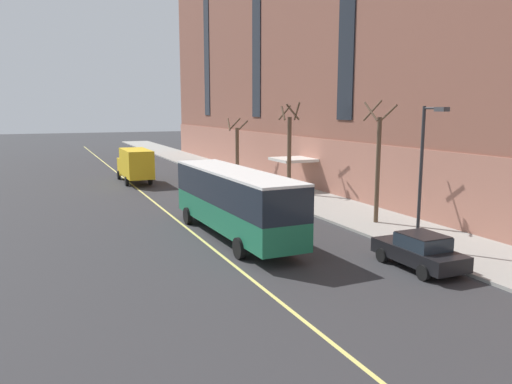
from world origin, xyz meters
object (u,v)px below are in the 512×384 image
at_px(parked_car_black_0, 236,183).
at_px(city_bus, 233,199).
at_px(street_tree_mid_block, 378,162).
at_px(street_lamp, 425,163).
at_px(parked_car_black_4, 419,251).
at_px(street_tree_far_downtown, 237,147).
at_px(box_truck, 135,164).
at_px(street_tree_far_uptown, 289,148).
at_px(parked_car_darkgray_2, 196,168).
at_px(parked_car_champagne_3, 274,198).

bearing_deg(parked_car_black_0, city_bus, -111.81).
distance_m(city_bus, street_tree_mid_block, 8.99).
bearing_deg(city_bus, street_lamp, -40.39).
xyz_separation_m(parked_car_black_4, street_tree_mid_block, (3.41, 7.60, 2.92)).
bearing_deg(parked_car_black_0, street_tree_far_downtown, 68.38).
bearing_deg(street_tree_mid_block, box_truck, 113.84).
bearing_deg(parked_car_black_0, street_tree_mid_block, -76.31).
bearing_deg(street_tree_far_downtown, parked_car_black_0, -111.62).
relative_size(parked_car_black_0, street_lamp, 0.64).
bearing_deg(street_lamp, street_tree_far_uptown, 84.46).
height_order(parked_car_darkgray_2, street_lamp, street_lamp).
bearing_deg(box_truck, parked_car_black_0, -52.77).
xyz_separation_m(parked_car_black_4, street_tree_far_uptown, (3.41, 18.84, 2.97)).
bearing_deg(street_tree_mid_block, parked_car_black_4, -114.17).
xyz_separation_m(city_bus, box_truck, (-1.21, 22.28, -0.31)).
bearing_deg(city_bus, parked_car_black_0, 68.19).
height_order(street_tree_mid_block, street_lamp, street_tree_mid_block).
bearing_deg(street_lamp, city_bus, 139.61).
bearing_deg(parked_car_champagne_3, city_bus, -130.78).
distance_m(parked_car_darkgray_2, street_tree_far_downtown, 5.04).
distance_m(city_bus, box_truck, 22.32).
bearing_deg(parked_car_champagne_3, parked_car_black_4, -89.70).
relative_size(parked_car_black_4, street_tree_far_downtown, 0.74).
bearing_deg(street_tree_far_uptown, parked_car_darkgray_2, 103.67).
height_order(city_bus, parked_car_black_0, city_bus).
relative_size(parked_car_champagne_3, street_lamp, 0.66).
bearing_deg(box_truck, street_tree_far_uptown, -48.83).
xyz_separation_m(city_bus, street_tree_far_downtown, (8.82, 22.13, 0.95)).
distance_m(parked_car_champagne_3, street_lamp, 12.95).
height_order(parked_car_black_0, box_truck, box_truck).
bearing_deg(parked_car_black_4, street_lamp, 47.24).
bearing_deg(street_tree_far_downtown, box_truck, 179.13).
bearing_deg(parked_car_black_4, street_tree_mid_block, 65.83).
xyz_separation_m(parked_car_champagne_3, parked_car_black_4, (0.07, -14.24, -0.00)).
relative_size(street_tree_mid_block, street_lamp, 1.06).
relative_size(city_bus, parked_car_darkgray_2, 2.70).
distance_m(parked_car_champagne_3, street_tree_far_downtown, 16.46).
distance_m(parked_car_black_4, box_truck, 31.05).
bearing_deg(box_truck, street_lamp, -73.52).
distance_m(parked_car_darkgray_2, street_tree_far_uptown, 14.93).
relative_size(parked_car_darkgray_2, street_tree_far_downtown, 0.78).
bearing_deg(street_tree_mid_block, street_tree_far_downtown, 90.03).
relative_size(street_tree_far_downtown, street_lamp, 0.85).
height_order(parked_car_black_4, street_tree_far_uptown, street_tree_far_uptown).
bearing_deg(parked_car_champagne_3, box_truck, 112.18).
bearing_deg(parked_car_black_4, box_truck, 102.33).
height_order(parked_car_champagne_3, parked_car_black_4, same).
xyz_separation_m(parked_car_darkgray_2, box_truck, (-6.58, -2.74, 1.01)).
bearing_deg(street_lamp, parked_car_darkgray_2, 93.34).
distance_m(street_tree_far_uptown, street_lamp, 17.01).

